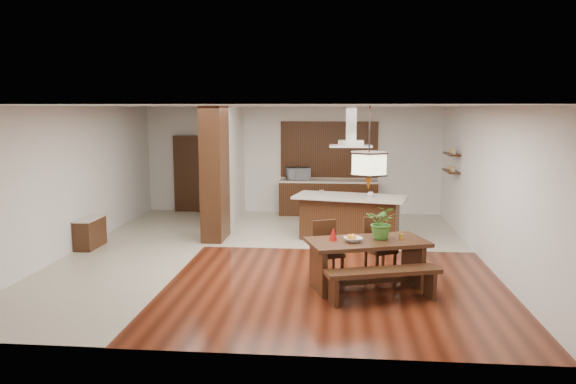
# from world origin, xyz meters

# --- Properties ---
(room_shell) EXTENTS (9.00, 9.04, 2.92)m
(room_shell) POSITION_xyz_m (0.00, 0.00, 2.06)
(room_shell) COLOR #39140A
(room_shell) RESTS_ON ground
(tile_hallway) EXTENTS (2.50, 9.00, 0.01)m
(tile_hallway) POSITION_xyz_m (-2.75, 0.00, 0.01)
(tile_hallway) COLOR #BFB69F
(tile_hallway) RESTS_ON ground
(tile_kitchen) EXTENTS (5.50, 4.00, 0.01)m
(tile_kitchen) POSITION_xyz_m (1.25, 2.50, 0.01)
(tile_kitchen) COLOR #BFB69F
(tile_kitchen) RESTS_ON ground
(soffit_band) EXTENTS (8.00, 9.00, 0.02)m
(soffit_band) POSITION_xyz_m (0.00, 0.00, 2.88)
(soffit_band) COLOR #37190D
(soffit_band) RESTS_ON room_shell
(partition_pier) EXTENTS (0.45, 1.00, 2.90)m
(partition_pier) POSITION_xyz_m (-1.40, 1.20, 1.45)
(partition_pier) COLOR black
(partition_pier) RESTS_ON ground
(partition_stub) EXTENTS (0.18, 2.40, 2.90)m
(partition_stub) POSITION_xyz_m (-1.40, 3.30, 1.45)
(partition_stub) COLOR silver
(partition_stub) RESTS_ON ground
(hallway_console) EXTENTS (0.37, 0.88, 0.63)m
(hallway_console) POSITION_xyz_m (-3.81, 0.20, 0.32)
(hallway_console) COLOR black
(hallway_console) RESTS_ON ground
(hallway_doorway) EXTENTS (1.10, 0.20, 2.10)m
(hallway_doorway) POSITION_xyz_m (-2.70, 4.40, 1.05)
(hallway_doorway) COLOR black
(hallway_doorway) RESTS_ON ground
(rear_counter) EXTENTS (2.60, 0.62, 0.95)m
(rear_counter) POSITION_xyz_m (1.00, 4.20, 0.48)
(rear_counter) COLOR black
(rear_counter) RESTS_ON ground
(kitchen_window) EXTENTS (2.60, 0.08, 1.50)m
(kitchen_window) POSITION_xyz_m (1.00, 4.46, 1.75)
(kitchen_window) COLOR #A25A30
(kitchen_window) RESTS_ON room_shell
(shelf_lower) EXTENTS (0.26, 0.90, 0.04)m
(shelf_lower) POSITION_xyz_m (3.87, 2.60, 1.40)
(shelf_lower) COLOR black
(shelf_lower) RESTS_ON room_shell
(shelf_upper) EXTENTS (0.26, 0.90, 0.04)m
(shelf_upper) POSITION_xyz_m (3.87, 2.60, 1.80)
(shelf_upper) COLOR black
(shelf_upper) RESTS_ON room_shell
(dining_table) EXTENTS (2.06, 1.47, 0.78)m
(dining_table) POSITION_xyz_m (1.74, -1.88, 0.57)
(dining_table) COLOR black
(dining_table) RESTS_ON ground
(dining_bench) EXTENTS (1.78, 0.86, 0.49)m
(dining_bench) POSITION_xyz_m (1.95, -2.52, 0.24)
(dining_bench) COLOR black
(dining_bench) RESTS_ON ground
(dining_chair_left) EXTENTS (0.57, 0.57, 0.98)m
(dining_chair_left) POSITION_xyz_m (1.12, -1.48, 0.49)
(dining_chair_left) COLOR black
(dining_chair_left) RESTS_ON ground
(dining_chair_right) EXTENTS (0.60, 0.60, 1.00)m
(dining_chair_right) POSITION_xyz_m (2.00, -1.19, 0.50)
(dining_chair_right) COLOR black
(dining_chair_right) RESTS_ON ground
(pendant_lantern) EXTENTS (0.64, 0.64, 1.31)m
(pendant_lantern) POSITION_xyz_m (1.74, -1.88, 2.25)
(pendant_lantern) COLOR #FFF6C3
(pendant_lantern) RESTS_ON room_shell
(foliage_plant) EXTENTS (0.60, 0.56, 0.55)m
(foliage_plant) POSITION_xyz_m (1.98, -1.77, 1.05)
(foliage_plant) COLOR #3A7527
(foliage_plant) RESTS_ON dining_table
(fruit_bowl) EXTENTS (0.36, 0.36, 0.07)m
(fruit_bowl) POSITION_xyz_m (1.51, -2.00, 0.81)
(fruit_bowl) COLOR beige
(fruit_bowl) RESTS_ON dining_table
(napkin_cone) EXTENTS (0.18, 0.18, 0.21)m
(napkin_cone) POSITION_xyz_m (1.20, -1.92, 0.88)
(napkin_cone) COLOR #A10E0B
(napkin_cone) RESTS_ON dining_table
(gold_ornament) EXTENTS (0.09, 0.09, 0.10)m
(gold_ornament) POSITION_xyz_m (2.28, -1.80, 0.82)
(gold_ornament) COLOR gold
(gold_ornament) RESTS_ON dining_table
(kitchen_island) EXTENTS (2.53, 1.50, 0.98)m
(kitchen_island) POSITION_xyz_m (1.52, 1.41, 0.50)
(kitchen_island) COLOR black
(kitchen_island) RESTS_ON ground
(range_hood) EXTENTS (0.90, 0.55, 0.87)m
(range_hood) POSITION_xyz_m (1.52, 1.41, 2.46)
(range_hood) COLOR silver
(range_hood) RESTS_ON room_shell
(island_cup) EXTENTS (0.13, 0.13, 0.09)m
(island_cup) POSITION_xyz_m (1.96, 1.33, 1.03)
(island_cup) COLOR silver
(island_cup) RESTS_ON kitchen_island
(microwave) EXTENTS (0.70, 0.60, 0.33)m
(microwave) POSITION_xyz_m (0.18, 4.19, 1.11)
(microwave) COLOR silver
(microwave) RESTS_ON rear_counter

